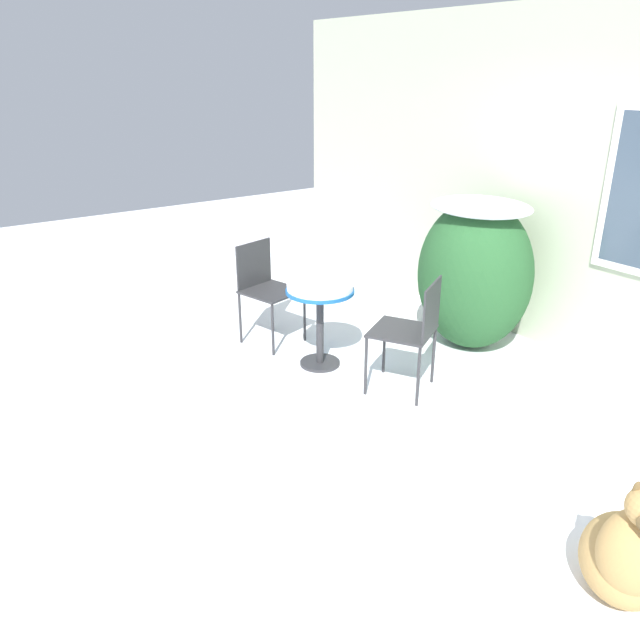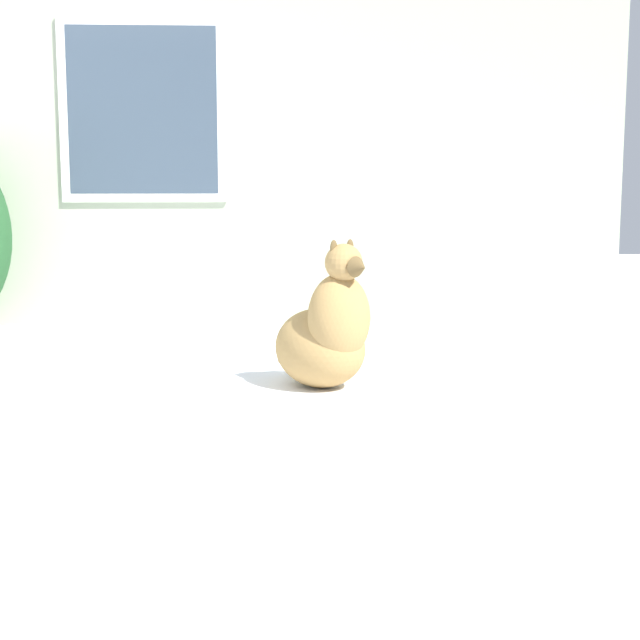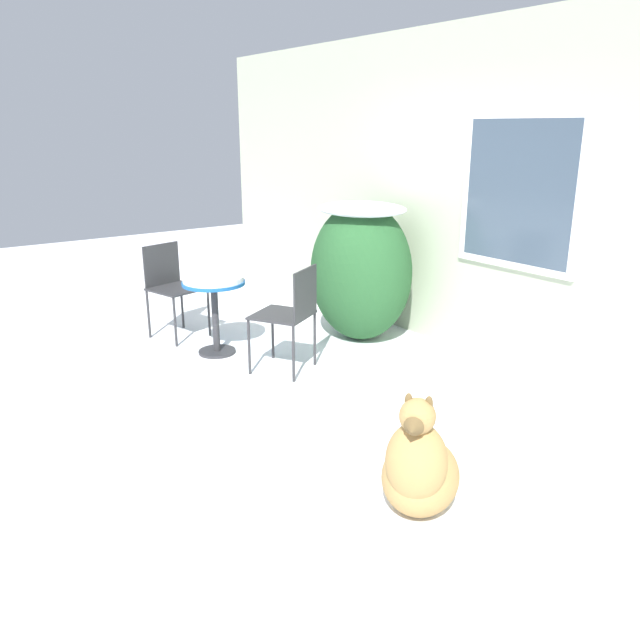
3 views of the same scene
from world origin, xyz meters
The scene contains 7 objects.
ground_plane centered at (0.00, 0.00, 0.00)m, with size 16.00×16.00×0.00m, color white.
house_wall centered at (0.03, 2.20, 1.43)m, with size 8.00×0.10×2.86m.
shrub_left centered at (-0.73, 1.62, 0.70)m, with size 1.04×0.93×1.33m.
patio_table centered at (-1.16, 0.27, 0.59)m, with size 0.56×0.56×0.73m.
patio_chair_near_table centered at (-0.39, 0.58, 0.53)m, with size 0.61×0.61×0.91m.
patio_chair_far_side centered at (-1.87, 0.17, 0.53)m, with size 0.55×0.55×0.91m.
dog centered at (1.73, -0.01, 0.27)m, with size 0.63×0.66×0.75m.
Camera 1 is at (2.75, -2.48, 2.37)m, focal length 35.00 mm.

